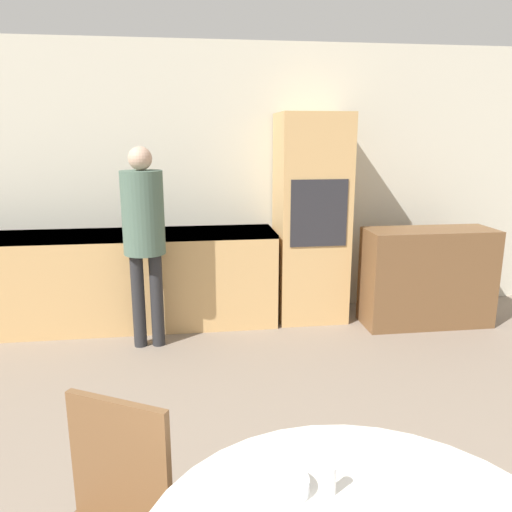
# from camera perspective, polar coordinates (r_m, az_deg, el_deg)

# --- Properties ---
(wall_back) EXTENTS (7.10, 0.05, 2.60)m
(wall_back) POSITION_cam_1_polar(r_m,az_deg,el_deg) (4.94, -3.90, 8.42)
(wall_back) COLOR beige
(wall_back) RESTS_ON ground_plane
(kitchen_counter) EXTENTS (3.15, 0.60, 0.88)m
(kitchen_counter) POSITION_cam_1_polar(r_m,az_deg,el_deg) (4.81, -16.94, -2.55)
(kitchen_counter) COLOR tan
(kitchen_counter) RESTS_ON ground_plane
(oven_unit) EXTENTS (0.64, 0.59, 1.95)m
(oven_unit) POSITION_cam_1_polar(r_m,az_deg,el_deg) (4.78, 6.28, 4.25)
(oven_unit) COLOR tan
(oven_unit) RESTS_ON ground_plane
(sideboard) EXTENTS (1.19, 0.45, 0.91)m
(sideboard) POSITION_cam_1_polar(r_m,az_deg,el_deg) (4.93, 18.96, -2.30)
(sideboard) COLOR brown
(sideboard) RESTS_ON ground_plane
(person_standing) EXTENTS (0.34, 0.34, 1.66)m
(person_standing) POSITION_cam_1_polar(r_m,az_deg,el_deg) (4.13, -12.72, 3.35)
(person_standing) COLOR #262628
(person_standing) RESTS_ON ground_plane
(bowl_centre) EXTENTS (0.14, 0.14, 0.04)m
(bowl_centre) POSITION_cam_1_polar(r_m,az_deg,el_deg) (1.56, 3.33, -24.66)
(bowl_centre) COLOR silver
(bowl_centre) RESTS_ON dining_table
(salt_shaker) EXTENTS (0.03, 0.03, 0.09)m
(salt_shaker) POSITION_cam_1_polar(r_m,az_deg,el_deg) (1.55, 8.49, -23.98)
(salt_shaker) COLOR white
(salt_shaker) RESTS_ON dining_table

